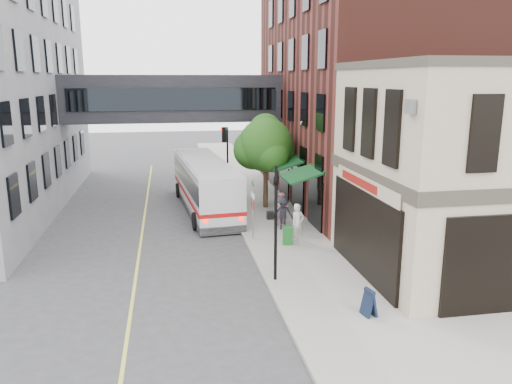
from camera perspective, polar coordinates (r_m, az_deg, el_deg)
name	(u,v)px	position (r m, az deg, el deg)	size (l,w,h in m)	color
ground	(276,306)	(17.95, 2.32, -12.90)	(120.00, 120.00, 0.00)	#38383A
sidewalk_main	(259,204)	(31.26, 0.37, -1.42)	(4.00, 60.00, 0.15)	gray
corner_building	(485,170)	(22.04, 24.66, 2.32)	(10.19, 8.12, 8.45)	#B9AD8D
brick_building	(378,91)	(33.62, 13.82, 11.15)	(13.76, 18.00, 14.00)	#481D16
skyway_bridge	(174,98)	(33.80, -9.40, 10.52)	(14.00, 3.18, 3.00)	black
traffic_signal_near	(275,209)	(18.83, 2.19, -1.97)	(0.44, 0.22, 4.60)	black
traffic_signal_far	(225,147)	(33.29, -3.53, 5.17)	(0.53, 0.28, 4.50)	black
street_sign_pole	(253,204)	(23.84, -0.34, -1.36)	(0.08, 0.75, 3.00)	gray
street_tree	(265,145)	(29.81, 1.03, 5.39)	(3.80, 3.20, 5.60)	#382619
lane_marking	(142,230)	(26.97, -12.85, -4.25)	(0.12, 40.00, 0.01)	#D8CC4C
bus	(205,183)	(30.11, -5.86, 1.07)	(3.44, 11.22, 2.97)	silver
pedestrian_a	(298,223)	(23.73, 4.80, -3.59)	(0.69, 0.45, 1.89)	silver
pedestrian_b	(282,208)	(26.63, 3.02, -1.89)	(0.84, 0.66, 1.73)	pink
pedestrian_c	(283,214)	(25.76, 3.11, -2.47)	(1.08, 0.62, 1.67)	black
newspaper_box	(288,235)	(23.60, 3.62, -4.95)	(0.43, 0.39, 0.87)	#155E1F
sandwich_board	(369,302)	(17.20, 12.80, -12.20)	(0.33, 0.51, 0.92)	black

